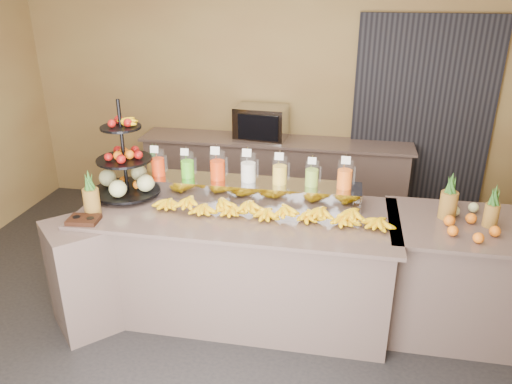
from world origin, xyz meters
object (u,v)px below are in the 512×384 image
(banana_heap, at_px, (269,207))
(condiment_caddy, at_px, (84,220))
(right_fruit_pile, at_px, (468,219))
(pitcher_tray, at_px, (248,189))
(fruit_stand, at_px, (130,172))
(oven_warmer, at_px, (261,123))

(banana_heap, relative_size, condiment_caddy, 8.22)
(condiment_caddy, xyz_separation_m, right_fruit_pile, (2.83, 0.45, 0.05))
(condiment_caddy, bearing_deg, pitcher_tray, 30.66)
(fruit_stand, relative_size, right_fruit_pile, 2.04)
(condiment_caddy, bearing_deg, oven_warmer, 68.06)
(right_fruit_pile, bearing_deg, fruit_stand, 177.97)
(fruit_stand, distance_m, oven_warmer, 1.97)
(fruit_stand, xyz_separation_m, condiment_caddy, (-0.15, -0.54, -0.19))
(right_fruit_pile, bearing_deg, banana_heap, -176.88)
(banana_heap, bearing_deg, fruit_stand, 171.71)
(oven_warmer, bearing_deg, pitcher_tray, -79.27)
(pitcher_tray, xyz_separation_m, banana_heap, (0.22, -0.30, -0.00))
(pitcher_tray, height_order, fruit_stand, fruit_stand)
(pitcher_tray, xyz_separation_m, oven_warmer, (-0.19, 1.67, 0.11))
(pitcher_tray, distance_m, right_fruit_pile, 1.71)
(fruit_stand, height_order, right_fruit_pile, fruit_stand)
(pitcher_tray, relative_size, right_fruit_pile, 4.61)
(banana_heap, xyz_separation_m, right_fruit_pile, (1.47, 0.08, -0.00))
(pitcher_tray, distance_m, fruit_stand, 1.00)
(fruit_stand, bearing_deg, right_fruit_pile, 13.09)
(oven_warmer, bearing_deg, banana_heap, -73.99)
(banana_heap, bearing_deg, right_fruit_pile, 3.12)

